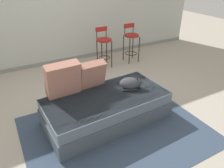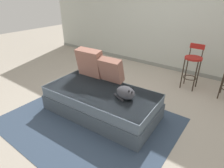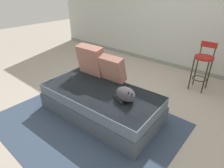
% 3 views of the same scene
% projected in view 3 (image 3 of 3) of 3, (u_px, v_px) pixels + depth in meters
% --- Properties ---
extents(ground_plane, '(16.00, 16.00, 0.00)m').
position_uv_depth(ground_plane, '(117.00, 103.00, 3.29)').
color(ground_plane, '#A89E8E').
rests_on(ground_plane, ground).
extents(wall_back_panel, '(8.00, 0.10, 2.60)m').
position_uv_depth(wall_back_panel, '(181.00, 12.00, 4.19)').
color(wall_back_panel, '#B7BCB2').
rests_on(wall_back_panel, ground).
extents(wall_baseboard_trim, '(8.00, 0.02, 0.09)m').
position_uv_depth(wall_baseboard_trim, '(171.00, 65.00, 4.74)').
color(wall_baseboard_trim, gray).
rests_on(wall_baseboard_trim, ground).
extents(area_rug, '(2.55, 2.02, 0.01)m').
position_uv_depth(area_rug, '(87.00, 122.00, 2.82)').
color(area_rug, '#334256').
rests_on(area_rug, ground).
extents(couch, '(1.90, 1.02, 0.43)m').
position_uv_depth(couch, '(101.00, 102.00, 2.92)').
color(couch, '#44505B').
rests_on(couch, ground).
extents(throw_pillow_corner, '(0.51, 0.28, 0.52)m').
position_uv_depth(throw_pillow_corner, '(91.00, 60.00, 3.23)').
color(throw_pillow_corner, '#936051').
rests_on(throw_pillow_corner, couch).
extents(throw_pillow_middle, '(0.43, 0.28, 0.44)m').
position_uv_depth(throw_pillow_middle, '(112.00, 69.00, 3.00)').
color(throw_pillow_middle, '#936051').
rests_on(throw_pillow_middle, couch).
extents(cat, '(0.38, 0.33, 0.20)m').
position_uv_depth(cat, '(126.00, 94.00, 2.55)').
color(cat, '#333338').
rests_on(cat, couch).
extents(bar_stool_near_window, '(0.34, 0.34, 0.92)m').
position_uv_depth(bar_stool_near_window, '(203.00, 62.00, 3.49)').
color(bar_stool_near_window, '#2D2319').
rests_on(bar_stool_near_window, ground).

